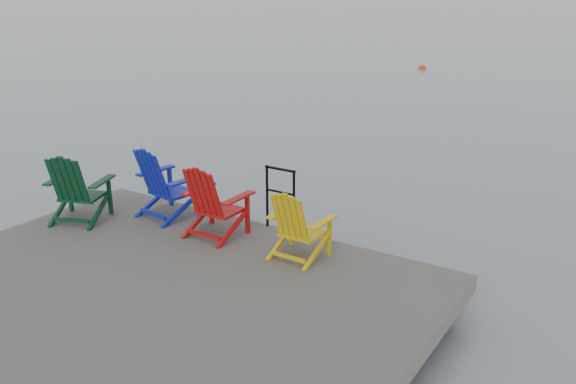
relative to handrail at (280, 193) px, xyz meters
The scene contains 8 objects.
ground 2.67m from the handrail, 95.83° to the right, with size 400.00×400.00×0.00m, color slate.
dock 2.56m from the handrail, 95.83° to the right, with size 6.00×5.00×1.40m.
handrail is the anchor object (origin of this frame).
chair_green 2.93m from the handrail, 153.70° to the right, with size 0.99×0.94×1.02m.
chair_blue 1.76m from the handrail, 163.90° to the right, with size 0.93×0.88×1.06m.
chair_red 0.93m from the handrail, 133.03° to the right, with size 0.81×0.75×1.01m.
chair_yellow 0.97m from the handrail, 44.13° to the right, with size 0.73×0.68×0.91m.
buoy_b 21.28m from the handrail, 105.33° to the left, with size 0.37×0.37×0.37m, color red.
Camera 1 is at (4.58, -4.16, 3.79)m, focal length 38.00 mm.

